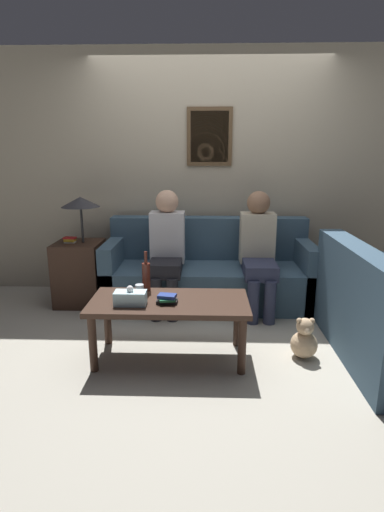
# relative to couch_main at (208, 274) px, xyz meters

# --- Properties ---
(ground_plane) EXTENTS (16.00, 16.00, 0.00)m
(ground_plane) POSITION_rel_couch_main_xyz_m (0.00, -0.49, -0.30)
(ground_plane) COLOR #ADA899
(wall_back) EXTENTS (9.00, 0.08, 2.60)m
(wall_back) POSITION_rel_couch_main_xyz_m (0.00, 0.43, 1.00)
(wall_back) COLOR #9E937F
(wall_back) RESTS_ON ground_plane
(couch_main) EXTENTS (2.11, 0.80, 0.86)m
(couch_main) POSITION_rel_couch_main_xyz_m (0.00, 0.00, 0.00)
(couch_main) COLOR #385166
(couch_main) RESTS_ON ground_plane
(coffee_table) EXTENTS (1.19, 0.56, 0.47)m
(coffee_table) POSITION_rel_couch_main_xyz_m (-0.30, -1.22, 0.10)
(coffee_table) COLOR #382319
(coffee_table) RESTS_ON ground_plane
(side_table_with_lamp) EXTENTS (0.48, 0.46, 1.11)m
(side_table_with_lamp) POSITION_rel_couch_main_xyz_m (-1.33, -0.10, 0.09)
(side_table_with_lamp) COLOR #382319
(side_table_with_lamp) RESTS_ON ground_plane
(wine_bottle) EXTENTS (0.07, 0.07, 0.32)m
(wine_bottle) POSITION_rel_couch_main_xyz_m (-0.50, -1.00, 0.29)
(wine_bottle) COLOR #562319
(wine_bottle) RESTS_ON coffee_table
(drinking_glass) EXTENTS (0.07, 0.07, 0.09)m
(drinking_glass) POSITION_rel_couch_main_xyz_m (-0.54, -1.14, 0.21)
(drinking_glass) COLOR silver
(drinking_glass) RESTS_ON coffee_table
(book_stack) EXTENTS (0.16, 0.13, 0.07)m
(book_stack) POSITION_rel_couch_main_xyz_m (-0.31, -1.28, 0.20)
(book_stack) COLOR black
(book_stack) RESTS_ON coffee_table
(tissue_box) EXTENTS (0.23, 0.12, 0.15)m
(tissue_box) POSITION_rel_couch_main_xyz_m (-0.58, -1.32, 0.22)
(tissue_box) COLOR silver
(tissue_box) RESTS_ON coffee_table
(person_left) EXTENTS (0.34, 0.60, 1.18)m
(person_left) POSITION_rel_couch_main_xyz_m (-0.42, -0.19, 0.34)
(person_left) COLOR black
(person_left) RESTS_ON ground_plane
(person_right) EXTENTS (0.34, 0.65, 1.18)m
(person_right) POSITION_rel_couch_main_xyz_m (0.48, -0.20, 0.33)
(person_right) COLOR #2D334C
(person_right) RESTS_ON ground_plane
(teddy_bear) EXTENTS (0.21, 0.21, 0.32)m
(teddy_bear) POSITION_rel_couch_main_xyz_m (0.73, -1.19, -0.16)
(teddy_bear) COLOR tan
(teddy_bear) RESTS_ON ground_plane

